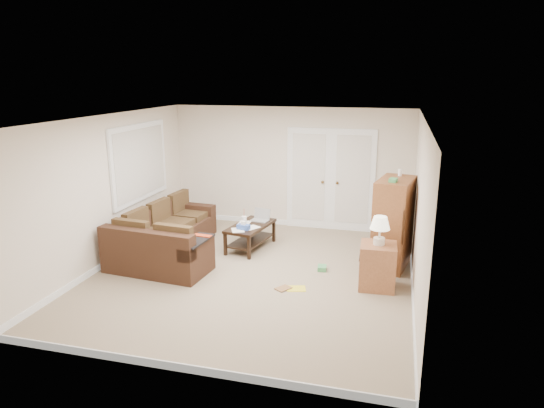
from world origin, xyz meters
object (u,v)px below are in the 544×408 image
(sectional_sofa, at_px, (165,240))
(side_cabinet, at_px, (378,262))
(coffee_table, at_px, (251,235))
(tv_armoire, at_px, (393,223))

(sectional_sofa, bearing_deg, side_cabinet, -0.15)
(sectional_sofa, distance_m, side_cabinet, 3.71)
(coffee_table, distance_m, tv_armoire, 2.59)
(side_cabinet, bearing_deg, sectional_sofa, 172.27)
(sectional_sofa, bearing_deg, tv_armoire, 14.04)
(sectional_sofa, relative_size, coffee_table, 2.25)
(coffee_table, distance_m, side_cabinet, 2.63)
(tv_armoire, bearing_deg, sectional_sofa, -160.19)
(sectional_sofa, xyz_separation_m, tv_armoire, (3.87, 0.58, 0.45))
(sectional_sofa, bearing_deg, coffee_table, 36.63)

